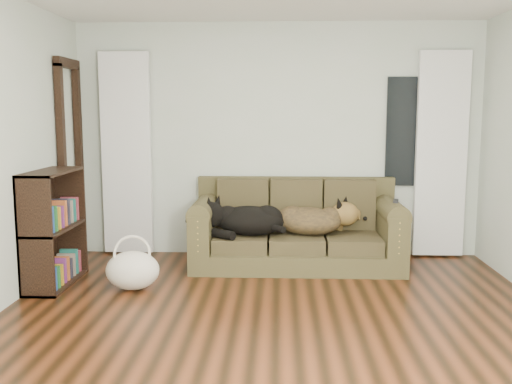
{
  "coord_description": "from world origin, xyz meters",
  "views": [
    {
      "loc": [
        0.02,
        -3.92,
        1.62
      ],
      "look_at": [
        -0.21,
        1.6,
        0.84
      ],
      "focal_mm": 40.0,
      "sensor_mm": 36.0,
      "label": 1
    }
  ],
  "objects_px": {
    "sofa": "(296,224)",
    "bookshelf": "(54,232)",
    "dog_shepherd": "(313,221)",
    "tote_bag": "(133,272)",
    "dog_black_lab": "(245,222)"
  },
  "relations": [
    {
      "from": "sofa",
      "to": "bookshelf",
      "type": "distance_m",
      "value": 2.41
    },
    {
      "from": "dog_shepherd",
      "to": "tote_bag",
      "type": "xyz_separation_m",
      "value": [
        -1.69,
        -0.87,
        -0.33
      ]
    },
    {
      "from": "dog_shepherd",
      "to": "dog_black_lab",
      "type": "bearing_deg",
      "value": 21.34
    },
    {
      "from": "sofa",
      "to": "tote_bag",
      "type": "height_order",
      "value": "sofa"
    },
    {
      "from": "dog_shepherd",
      "to": "bookshelf",
      "type": "bearing_deg",
      "value": 32.48
    },
    {
      "from": "sofa",
      "to": "dog_black_lab",
      "type": "relative_size",
      "value": 2.96
    },
    {
      "from": "dog_shepherd",
      "to": "tote_bag",
      "type": "bearing_deg",
      "value": 43.0
    },
    {
      "from": "dog_shepherd",
      "to": "bookshelf",
      "type": "distance_m",
      "value": 2.57
    },
    {
      "from": "dog_shepherd",
      "to": "tote_bag",
      "type": "distance_m",
      "value": 1.93
    },
    {
      "from": "tote_bag",
      "to": "dog_shepherd",
      "type": "bearing_deg",
      "value": 27.06
    },
    {
      "from": "dog_black_lab",
      "to": "dog_shepherd",
      "type": "distance_m",
      "value": 0.71
    },
    {
      "from": "sofa",
      "to": "tote_bag",
      "type": "bearing_deg",
      "value": -149.93
    },
    {
      "from": "tote_bag",
      "to": "dog_black_lab",
      "type": "bearing_deg",
      "value": 38.98
    },
    {
      "from": "bookshelf",
      "to": "dog_shepherd",
      "type": "bearing_deg",
      "value": 22.94
    },
    {
      "from": "dog_black_lab",
      "to": "dog_shepherd",
      "type": "relative_size",
      "value": 1.03
    }
  ]
}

